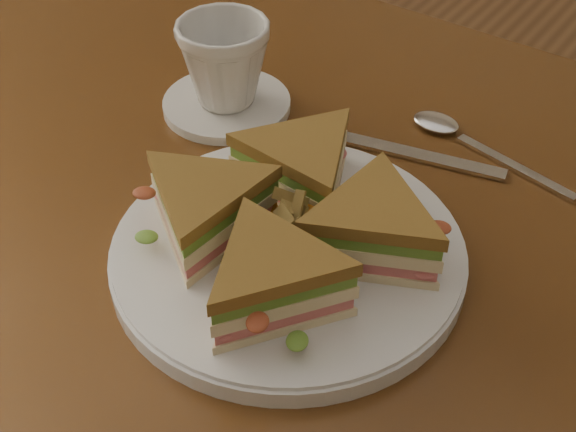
{
  "coord_description": "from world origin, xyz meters",
  "views": [
    {
      "loc": [
        0.24,
        -0.44,
        1.22
      ],
      "look_at": [
        -0.03,
        -0.05,
        0.8
      ],
      "focal_mm": 50.0,
      "sensor_mm": 36.0,
      "label": 1
    }
  ],
  "objects_px": {
    "sandwich_wedges": "(288,221)",
    "knife": "(388,149)",
    "table": "(342,317)",
    "saucer": "(227,104)",
    "plate": "(288,254)",
    "spoon": "(454,133)",
    "coffee_cup": "(224,63)"
  },
  "relations": [
    {
      "from": "knife",
      "to": "coffee_cup",
      "type": "bearing_deg",
      "value": 177.76
    },
    {
      "from": "sandwich_wedges",
      "to": "saucer",
      "type": "bearing_deg",
      "value": 140.73
    },
    {
      "from": "table",
      "to": "plate",
      "type": "distance_m",
      "value": 0.12
    },
    {
      "from": "plate",
      "to": "coffee_cup",
      "type": "xyz_separation_m",
      "value": [
        -0.18,
        0.15,
        0.05
      ]
    },
    {
      "from": "table",
      "to": "knife",
      "type": "relative_size",
      "value": 5.65
    },
    {
      "from": "table",
      "to": "coffee_cup",
      "type": "distance_m",
      "value": 0.28
    },
    {
      "from": "table",
      "to": "spoon",
      "type": "bearing_deg",
      "value": 87.8
    },
    {
      "from": "knife",
      "to": "saucer",
      "type": "distance_m",
      "value": 0.18
    },
    {
      "from": "spoon",
      "to": "saucer",
      "type": "relative_size",
      "value": 1.38
    },
    {
      "from": "plate",
      "to": "knife",
      "type": "bearing_deg",
      "value": 92.66
    },
    {
      "from": "sandwich_wedges",
      "to": "saucer",
      "type": "relative_size",
      "value": 2.21
    },
    {
      "from": "sandwich_wedges",
      "to": "coffee_cup",
      "type": "height_order",
      "value": "coffee_cup"
    },
    {
      "from": "table",
      "to": "sandwich_wedges",
      "type": "bearing_deg",
      "value": -118.64
    },
    {
      "from": "sandwich_wedges",
      "to": "spoon",
      "type": "xyz_separation_m",
      "value": [
        0.03,
        0.24,
        -0.04
      ]
    },
    {
      "from": "knife",
      "to": "saucer",
      "type": "relative_size",
      "value": 1.61
    },
    {
      "from": "table",
      "to": "coffee_cup",
      "type": "relative_size",
      "value": 12.81
    },
    {
      "from": "plate",
      "to": "coffee_cup",
      "type": "bearing_deg",
      "value": 140.73
    },
    {
      "from": "sandwich_wedges",
      "to": "spoon",
      "type": "relative_size",
      "value": 1.61
    },
    {
      "from": "knife",
      "to": "coffee_cup",
      "type": "relative_size",
      "value": 2.27
    },
    {
      "from": "table",
      "to": "knife",
      "type": "xyz_separation_m",
      "value": [
        -0.04,
        0.13,
        0.1
      ]
    },
    {
      "from": "saucer",
      "to": "knife",
      "type": "bearing_deg",
      "value": 10.56
    },
    {
      "from": "plate",
      "to": "saucer",
      "type": "bearing_deg",
      "value": 140.73
    },
    {
      "from": "knife",
      "to": "saucer",
      "type": "bearing_deg",
      "value": 177.76
    },
    {
      "from": "table",
      "to": "plate",
      "type": "height_order",
      "value": "plate"
    },
    {
      "from": "plate",
      "to": "spoon",
      "type": "bearing_deg",
      "value": 81.77
    },
    {
      "from": "saucer",
      "to": "coffee_cup",
      "type": "bearing_deg",
      "value": 0.0
    },
    {
      "from": "sandwich_wedges",
      "to": "knife",
      "type": "distance_m",
      "value": 0.19
    },
    {
      "from": "spoon",
      "to": "saucer",
      "type": "bearing_deg",
      "value": -145.96
    },
    {
      "from": "spoon",
      "to": "saucer",
      "type": "distance_m",
      "value": 0.23
    },
    {
      "from": "spoon",
      "to": "coffee_cup",
      "type": "xyz_separation_m",
      "value": [
        -0.22,
        -0.09,
        0.05
      ]
    },
    {
      "from": "table",
      "to": "saucer",
      "type": "bearing_deg",
      "value": 154.69
    },
    {
      "from": "plate",
      "to": "saucer",
      "type": "relative_size",
      "value": 2.2
    }
  ]
}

